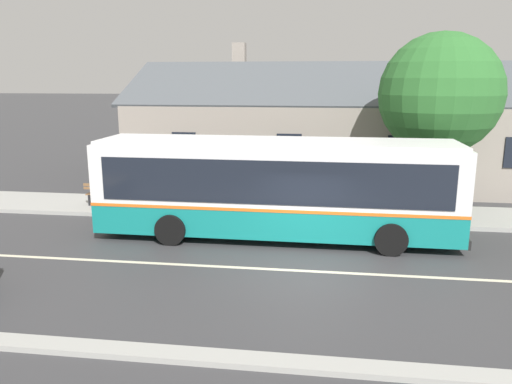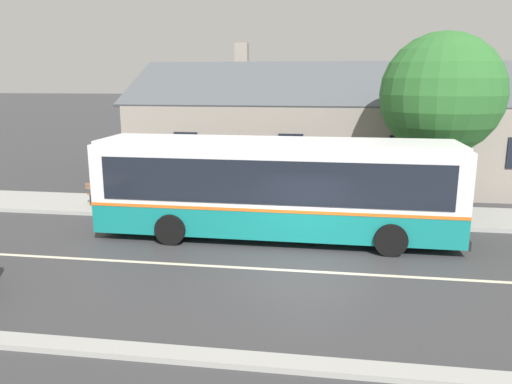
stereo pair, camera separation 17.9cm
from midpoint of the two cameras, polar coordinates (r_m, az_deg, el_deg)
ground_plane at (r=14.08m, az=4.99°, el=-8.97°), size 300.00×300.00×0.00m
sidewalk_far at (r=19.75m, az=5.89°, el=-2.30°), size 60.00×3.00×0.15m
curb_near at (r=9.81m, az=3.49°, el=-18.99°), size 60.00×0.50×0.12m
lane_divider_stripe at (r=14.08m, az=4.99°, el=-8.96°), size 60.00×0.16×0.01m
community_building at (r=27.24m, az=9.44°, el=6.17°), size 21.15×10.25×7.11m
transit_bus at (r=16.41m, az=1.98°, el=0.68°), size 11.84×2.84×3.28m
bench_by_building at (r=21.25m, az=-17.11°, el=-0.38°), size 1.56×0.51×0.94m
street_tree_primary at (r=20.44m, az=20.05°, el=10.43°), size 4.62×4.62×6.94m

